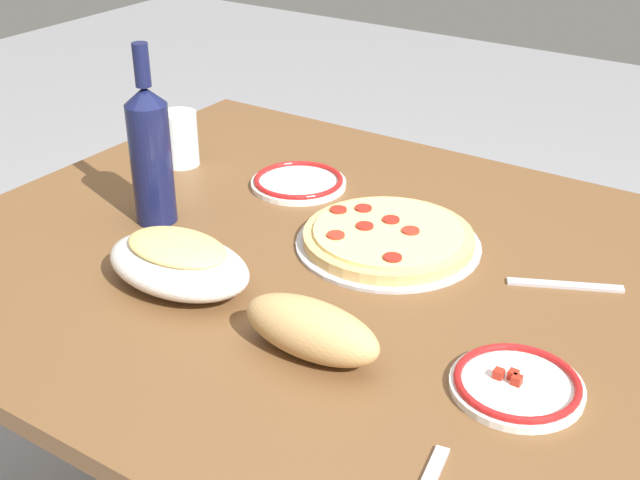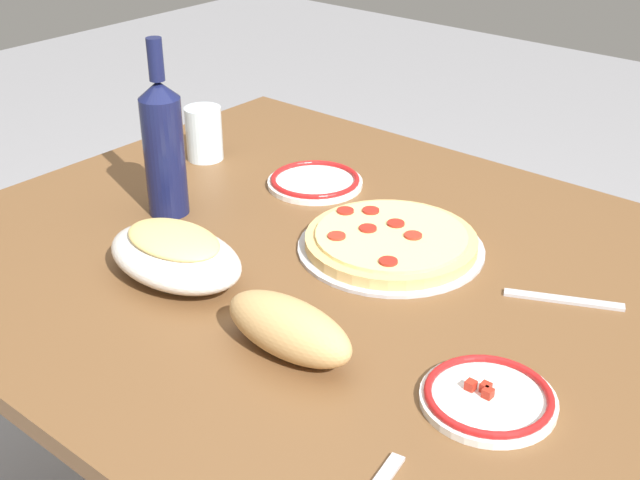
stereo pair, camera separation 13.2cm
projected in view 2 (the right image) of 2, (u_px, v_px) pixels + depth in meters
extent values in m
cube|color=brown|center=(320.00, 265.00, 1.34)|extent=(1.24, 1.04, 0.03)
cylinder|color=#33302D|center=(269.00, 252.00, 2.14)|extent=(0.07, 0.07, 0.71)
cylinder|color=#B7B7BC|center=(391.00, 248.00, 1.35)|extent=(0.30, 0.30, 0.01)
cylinder|color=#DBB26B|center=(391.00, 241.00, 1.35)|extent=(0.28, 0.28, 0.02)
cylinder|color=#EFD684|center=(391.00, 235.00, 1.34)|extent=(0.24, 0.24, 0.01)
cylinder|color=maroon|center=(345.00, 211.00, 1.41)|extent=(0.03, 0.03, 0.00)
cylinder|color=maroon|center=(396.00, 223.00, 1.37)|extent=(0.03, 0.03, 0.00)
cylinder|color=maroon|center=(388.00, 261.00, 1.26)|extent=(0.03, 0.03, 0.00)
cylinder|color=maroon|center=(372.00, 211.00, 1.41)|extent=(0.03, 0.03, 0.00)
cylinder|color=maroon|center=(368.00, 228.00, 1.35)|extent=(0.03, 0.03, 0.00)
cylinder|color=#B22D1E|center=(337.00, 236.00, 1.33)|extent=(0.03, 0.03, 0.00)
cylinder|color=#B22D1E|center=(413.00, 235.00, 1.33)|extent=(0.03, 0.03, 0.00)
ellipsoid|color=white|center=(175.00, 257.00, 1.26)|extent=(0.24, 0.15, 0.07)
ellipsoid|color=#AD2819|center=(174.00, 250.00, 1.26)|extent=(0.20, 0.12, 0.03)
ellipsoid|color=#EACC75|center=(173.00, 239.00, 1.25)|extent=(0.17, 0.10, 0.02)
cylinder|color=#141942|center=(165.00, 157.00, 1.43)|extent=(0.07, 0.07, 0.21)
cone|color=#141942|center=(158.00, 89.00, 1.37)|extent=(0.07, 0.07, 0.03)
cylinder|color=#141942|center=(155.00, 59.00, 1.35)|extent=(0.03, 0.03, 0.07)
cylinder|color=silver|center=(204.00, 133.00, 1.67)|extent=(0.07, 0.07, 0.11)
cylinder|color=white|center=(315.00, 183.00, 1.57)|extent=(0.18, 0.18, 0.01)
torus|color=red|center=(315.00, 179.00, 1.57)|extent=(0.17, 0.17, 0.01)
cylinder|color=white|center=(488.00, 400.00, 1.01)|extent=(0.17, 0.17, 0.01)
torus|color=red|center=(489.00, 395.00, 1.01)|extent=(0.16, 0.16, 0.01)
cube|color=#AD2819|center=(488.00, 393.00, 1.01)|extent=(0.01, 0.01, 0.01)
cube|color=#AD2819|center=(471.00, 385.00, 1.02)|extent=(0.01, 0.01, 0.01)
cube|color=#AD2819|center=(486.00, 387.00, 1.02)|extent=(0.01, 0.01, 0.01)
ellipsoid|color=tan|center=(288.00, 328.00, 1.09)|extent=(0.20, 0.08, 0.08)
cube|color=#B7B7BC|center=(564.00, 300.00, 1.22)|extent=(0.16, 0.09, 0.00)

